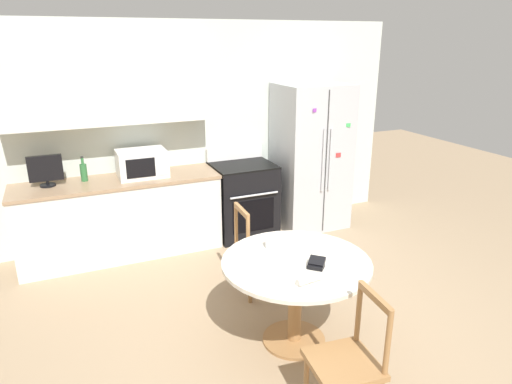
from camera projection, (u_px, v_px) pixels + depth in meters
name	position (u px, v px, depth m)	size (l,w,h in m)	color
ground_plane	(302.00, 343.00, 3.78)	(14.00, 14.00, 0.00)	#9E8466
back_wall	(178.00, 121.00, 5.44)	(5.20, 0.44, 2.60)	silver
kitchen_counter	(121.00, 217.00, 5.20)	(2.23, 0.64, 0.90)	silver
refrigerator	(311.00, 157.00, 5.91)	(0.87, 0.75, 1.86)	#B2B5BA
oven_range	(243.00, 199.00, 5.74)	(0.74, 0.68, 1.08)	black
microwave	(142.00, 163.00, 5.14)	(0.54, 0.40, 0.30)	white
countertop_tv	(46.00, 170.00, 4.78)	(0.34, 0.16, 0.33)	black
counter_bottle	(84.00, 172.00, 4.98)	(0.07, 0.07, 0.27)	#2D6B38
dining_table	(296.00, 277.00, 3.61)	(1.18, 1.18, 0.74)	beige
dining_chair_far	(258.00, 251.00, 4.41)	(0.44, 0.44, 0.90)	#9E7042
dining_chair_near	(347.00, 362.00, 2.90)	(0.46, 0.46, 0.90)	#9E7042
candle_glass	(270.00, 243.00, 3.77)	(0.08, 0.08, 0.09)	silver
folded_napkin	(309.00, 280.00, 3.23)	(0.20, 0.08, 0.05)	silver
wallet	(316.00, 264.00, 3.46)	(0.17, 0.17, 0.07)	black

